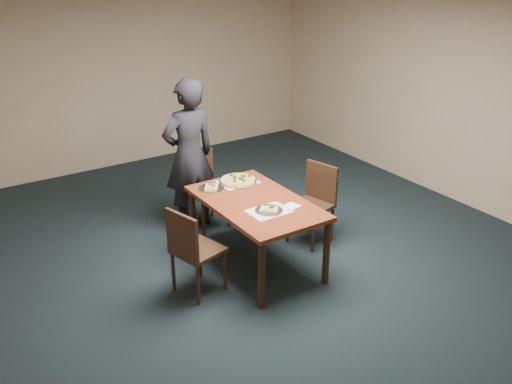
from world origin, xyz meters
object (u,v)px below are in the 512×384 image
slice_plate_near (269,210)px  slice_plate_far (211,188)px  chair_left (192,247)px  chair_right (315,199)px  diner (189,155)px  dining_table (256,209)px  pizza_pan (238,180)px  chair_far (203,185)px

slice_plate_near → slice_plate_far: bearing=104.2°
chair_left → slice_plate_far: chair_left is taller
slice_plate_far → chair_right: bearing=-20.9°
chair_right → slice_plate_near: bearing=-81.1°
chair_left → slice_plate_near: chair_left is taller
diner → slice_plate_near: bearing=91.9°
chair_right → slice_plate_near: chair_right is taller
chair_right → slice_plate_near: 1.01m
chair_left → slice_plate_far: 0.91m
dining_table → diner: diner is taller
dining_table → pizza_pan: (0.11, 0.53, 0.12)m
chair_left → slice_plate_near: (0.79, -0.15, 0.25)m
chair_far → chair_right: bearing=-55.1°
dining_table → chair_right: (0.88, 0.11, -0.14)m
pizza_pan → slice_plate_near: bearing=-99.6°
slice_plate_near → dining_table: bearing=84.6°
pizza_pan → slice_plate_far: (-0.34, 0.00, -0.01)m
chair_left → slice_plate_far: bearing=-56.6°
dining_table → slice_plate_far: slice_plate_far is taller
dining_table → chair_left: 0.84m
chair_left → pizza_pan: chair_left is taller
diner → pizza_pan: diner is taller
chair_left → chair_right: 1.71m
dining_table → diner: bearing=97.0°
pizza_pan → diner: bearing=111.0°
chair_left → slice_plate_far: size_ratio=3.25×
dining_table → slice_plate_near: slice_plate_near is taller
pizza_pan → slice_plate_near: pizza_pan is taller
chair_left → chair_far: bearing=-47.2°
chair_left → chair_right: size_ratio=1.00×
dining_table → chair_far: (0.01, 1.17, -0.14)m
chair_far → chair_right: 1.37m
chair_right → chair_far: bearing=-154.5°
dining_table → slice_plate_near: size_ratio=5.36×
chair_far → chair_left: same height
dining_table → slice_plate_near: 0.29m
dining_table → slice_plate_far: size_ratio=5.36×
chair_left → slice_plate_near: size_ratio=3.25×
chair_right → pizza_pan: 0.91m
chair_right → slice_plate_near: size_ratio=3.25×
chair_right → slice_plate_far: size_ratio=3.25×
chair_right → chair_left: bearing=-96.2°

